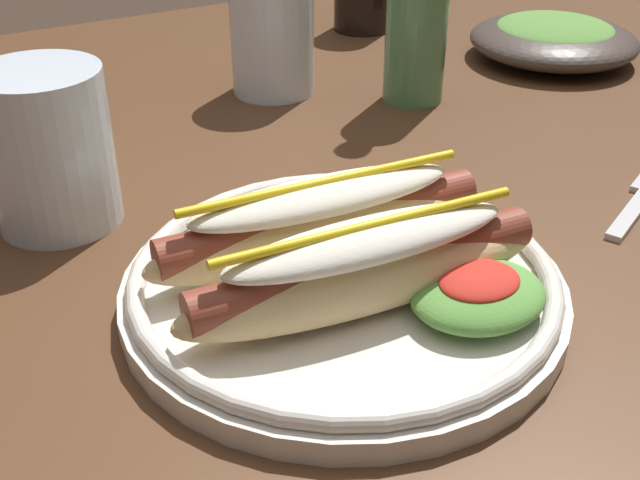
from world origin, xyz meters
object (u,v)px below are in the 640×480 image
water_cup (49,149)px  glass_bottle (418,3)px  extra_cup (272,28)px  side_bowl (554,38)px  hot_dog_plate (349,269)px

water_cup → glass_bottle: (0.37, 0.07, 0.04)m
extra_cup → side_bowl: size_ratio=0.70×
extra_cup → glass_bottle: glass_bottle is taller
glass_bottle → water_cup: bearing=-169.3°
hot_dog_plate → glass_bottle: (0.24, 0.27, 0.07)m
water_cup → extra_cup: size_ratio=0.89×
hot_dog_plate → side_bowl: hot_dog_plate is taller
hot_dog_plate → extra_cup: size_ratio=2.13×
water_cup → extra_cup: (0.26, 0.16, 0.01)m
extra_cup → side_bowl: extra_cup is taller
extra_cup → side_bowl: bearing=-11.7°
glass_bottle → side_bowl: 0.23m
side_bowl → glass_bottle: bearing=-173.6°
glass_bottle → side_bowl: bearing=6.4°
hot_dog_plate → glass_bottle: glass_bottle is taller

